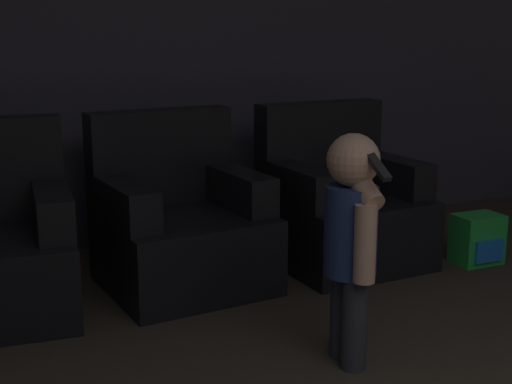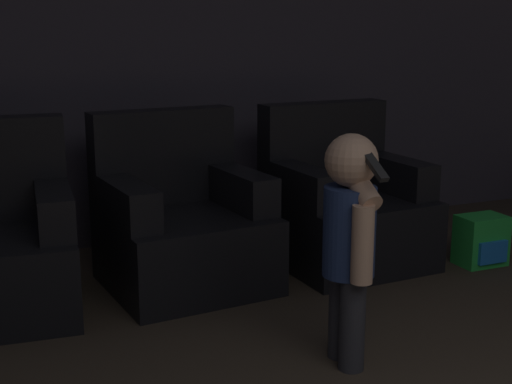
% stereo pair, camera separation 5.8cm
% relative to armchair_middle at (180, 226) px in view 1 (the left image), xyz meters
% --- Properties ---
extents(wall_back, '(8.40, 0.05, 2.60)m').
position_rel_armchair_middle_xyz_m(wall_back, '(0.21, 0.85, 0.99)').
color(wall_back, '#3D3842').
rests_on(wall_back, ground_plane).
extents(armchair_middle, '(0.86, 0.83, 0.90)m').
position_rel_armchair_middle_xyz_m(armchair_middle, '(0.00, 0.00, 0.00)').
color(armchair_middle, black).
rests_on(armchair_middle, ground_plane).
extents(armchair_right, '(0.83, 0.80, 0.90)m').
position_rel_armchair_middle_xyz_m(armchair_right, '(0.97, 0.00, 0.00)').
color(armchair_right, black).
rests_on(armchair_right, ground_plane).
extents(person_toddler, '(0.21, 0.36, 0.94)m').
position_rel_armchair_middle_xyz_m(person_toddler, '(0.33, -1.16, 0.24)').
color(person_toddler, '#28282D').
rests_on(person_toddler, ground_plane).
extents(toy_backpack, '(0.27, 0.21, 0.29)m').
position_rel_armchair_middle_xyz_m(toy_backpack, '(1.66, -0.37, -0.17)').
color(toy_backpack, green).
rests_on(toy_backpack, ground_plane).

